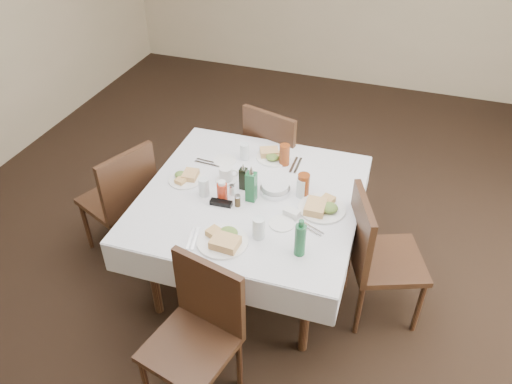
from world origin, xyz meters
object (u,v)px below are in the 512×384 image
Objects in this scene: dining_table at (251,204)px; oil_cruet_dark at (243,178)px; chair_south at (199,327)px; chair_north at (276,153)px; water_s at (259,228)px; water_n at (245,151)px; water_w at (204,187)px; ketchup_bottle at (222,191)px; chair_west at (123,196)px; coffee_mug at (226,175)px; water_e at (302,187)px; green_bottle at (300,239)px; bread_basket at (275,189)px; chair_east at (374,252)px; oil_cruet_green at (251,185)px.

oil_cruet_dark is at bearing 142.87° from dining_table.
chair_north is at bearing 93.27° from chair_south.
chair_south is 6.76× the size of water_s.
chair_north is 0.52m from water_n.
ketchup_bottle reaches higher than water_w.
chair_west reaches higher than water_s.
water_w is 0.21m from coffee_mug.
oil_cruet_dark reaches higher than water_n.
chair_north is 0.87m from water_e.
ketchup_bottle is 0.68m from green_bottle.
chair_west reaches higher than bread_basket.
chair_east is 7.59× the size of water_w.
water_s is at bearing -64.29° from water_n.
chair_east is at bearing -5.81° from oil_cruet_dark.
chair_south reaches higher than water_e.
chair_north is 0.83m from oil_cruet_dark.
bread_basket is at bearing 83.31° from chair_south.
chair_east reaches higher than bread_basket.
chair_west reaches higher than dining_table.
bread_basket is at bearing 44.98° from oil_cruet_green.
green_bottle reaches higher than coffee_mug.
chair_west is 7.59× the size of water_w.
water_n is at bearing 29.89° from chair_west.
chair_east and chair_west have the same top height.
chair_west is 1.04m from oil_cruet_green.
oil_cruet_green is (0.09, -0.10, 0.03)m from oil_cruet_dark.
oil_cruet_dark is (-0.39, -0.05, 0.02)m from water_e.
water_n reaches higher than coffee_mug.
chair_west reaches higher than chair_south.
water_s is 0.69× the size of bread_basket.
water_w is (-0.21, -0.93, 0.26)m from chair_north.
chair_east is at bearing 26.01° from water_s.
chair_west reaches higher than coffee_mug.
chair_north reaches higher than water_n.
chair_east is 4.81× the size of oil_cruet_dark.
oil_cruet_dark is (0.22, 0.15, 0.02)m from water_w.
oil_cruet_dark is (0.00, -0.77, 0.29)m from chair_north.
chair_south is 4.68× the size of bread_basket.
ketchup_bottle is at bearing -95.01° from chair_north.
coffee_mug reaches higher than dining_table.
dining_table is at bearing -84.73° from chair_north.
dining_table is 9.94× the size of ketchup_bottle.
chair_south is 0.89m from ketchup_bottle.
ketchup_bottle is (-0.08, -0.94, 0.27)m from chair_north.
oil_cruet_dark is at bearing -71.18° from water_n.
green_bottle reaches higher than dining_table.
water_w reaches higher than water_n.
water_w is 0.32m from oil_cruet_green.
water_n is 0.84m from water_s.
chair_south is 0.73m from green_bottle.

